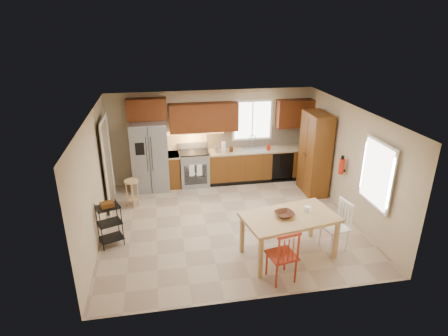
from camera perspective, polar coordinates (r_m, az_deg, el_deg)
name	(u,v)px	position (r m, az deg, el deg)	size (l,w,h in m)	color
floor	(229,222)	(8.46, 0.83, -8.22)	(5.50, 5.50, 0.00)	tan
ceiling	(230,112)	(7.52, 0.93, 8.47)	(5.50, 5.00, 0.02)	silver
wall_back	(212,136)	(10.23, -1.77, 4.89)	(5.50, 0.02, 2.50)	#CCB793
wall_front	(261,233)	(5.73, 5.66, -9.79)	(5.50, 0.02, 2.50)	#CCB793
wall_left	(95,180)	(7.90, -19.12, -1.68)	(0.02, 5.00, 2.50)	#CCB793
wall_right	(350,162)	(8.82, 18.72, 0.83)	(0.02, 5.00, 2.50)	#CCB793
refrigerator	(150,156)	(9.89, -11.22, 1.78)	(0.92, 0.75, 1.82)	gray
range_stove	(194,168)	(10.14, -4.54, -0.07)	(0.76, 0.63, 0.92)	gray
base_cabinet_narrow	(174,170)	(10.13, -7.64, -0.30)	(0.30, 0.60, 0.90)	#613412
base_cabinet_run	(260,164)	(10.47, 5.52, 0.57)	(2.92, 0.60, 0.90)	#613412
dishwasher	(283,167)	(10.37, 8.92, 0.19)	(0.60, 0.02, 0.78)	black
backsplash	(258,136)	(10.49, 5.26, 4.82)	(2.92, 0.03, 0.55)	beige
upper_over_fridge	(146,109)	(9.75, -11.73, 8.76)	(1.00, 0.35, 0.55)	#5B270F
upper_left_block	(204,117)	(9.87, -3.11, 7.71)	(1.80, 0.35, 0.75)	#5B270F
upper_right_block	(295,113)	(10.46, 10.74, 8.18)	(1.00, 0.35, 0.75)	#5B270F
window_back	(252,120)	(10.31, 4.33, 7.29)	(1.12, 0.04, 1.12)	white
sink	(254,151)	(10.28, 4.58, 2.63)	(0.62, 0.46, 0.16)	gray
undercab_glow	(193,133)	(9.93, -4.77, 5.37)	(1.60, 0.30, 0.01)	#FFBF66
soap_bottle	(269,146)	(10.25, 6.80, 3.28)	(0.09, 0.09, 0.19)	red
paper_towel	(224,147)	(10.00, -0.05, 3.24)	(0.12, 0.12, 0.28)	white
canister_steel	(216,149)	(9.99, -1.18, 2.90)	(0.11, 0.11, 0.18)	gray
canister_wood	(231,149)	(10.03, 1.11, 2.87)	(0.10, 0.10, 0.14)	#4D2614
pantry	(315,154)	(9.75, 13.68, 2.15)	(0.50, 0.95, 2.10)	#613412
fire_extinguisher	(342,166)	(8.94, 17.48, 0.24)	(0.12, 0.12, 0.36)	red
window_right	(377,174)	(7.80, 22.31, -0.85)	(0.04, 1.02, 1.32)	white
doorway	(107,165)	(9.15, -17.38, 0.43)	(0.04, 0.95, 2.10)	#8C7A59
dining_table	(288,236)	(7.28, 9.79, -10.19)	(1.72, 0.97, 0.84)	tan
chair_red	(282,254)	(6.62, 8.80, -12.84)	(0.47, 0.47, 1.01)	#A72F19
chair_white	(335,226)	(7.63, 16.53, -8.51)	(0.47, 0.47, 1.01)	white
table_bowl	(284,217)	(7.03, 9.18, -7.33)	(0.35, 0.35, 0.09)	#4D2614
table_jar	(307,210)	(7.27, 12.56, -6.29)	(0.14, 0.14, 0.16)	white
bar_stool	(132,193)	(9.23, -13.79, -3.79)	(0.33, 0.33, 0.69)	tan
utility_cart	(110,225)	(7.81, -17.01, -8.29)	(0.45, 0.35, 0.89)	black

